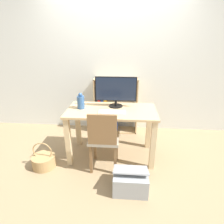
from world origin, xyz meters
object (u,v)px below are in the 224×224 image
Objects in this scene: basket at (44,161)px; chair at (104,138)px; keyboard at (112,112)px; vase at (81,102)px; storage_box at (130,181)px; bookshelf at (109,110)px; monitor at (116,90)px.

chair is at bearing 1.55° from basket.
basket is (-0.95, -0.25, -0.67)m from keyboard.
vase is 0.60× the size of basket.
basket is 1.26m from storage_box.
chair is 1.18m from bookshelf.
storage_box is at bearing -75.56° from bookshelf.
bookshelf is at bearing 68.53° from vase.
monitor is at bearing 27.17° from basket.
basket is at bearing -142.26° from vase.
monitor is 0.53m from vase.
vase is at bearing 164.14° from keyboard.
monitor is 0.58× the size of bookshelf.
vase reaches higher than basket.
vase is at bearing 136.81° from chair.
bookshelf is 2.66× the size of basket.
storage_box is at bearing -65.95° from keyboard.
keyboard is 0.90× the size of storage_box.
vase is at bearing -111.47° from bookshelf.
keyboard is at bearing 68.51° from chair.
monitor is 0.35m from keyboard.
storage_box is at bearing -15.98° from basket.
basket is (-0.85, -0.02, -0.39)m from chair.
basket is at bearing -165.33° from keyboard.
monitor reaches higher than chair.
storage_box is at bearing -44.93° from chair.
bookshelf is at bearing 55.96° from basket.
bookshelf reaches higher than basket.
basket is at bearing 164.02° from storage_box.
vase is 0.23× the size of bookshelf.
vase reaches higher than storage_box.
monitor reaches higher than storage_box.
monitor is at bearing -76.37° from bookshelf.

